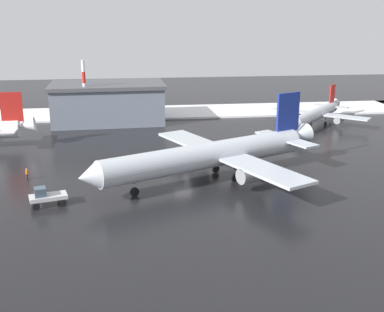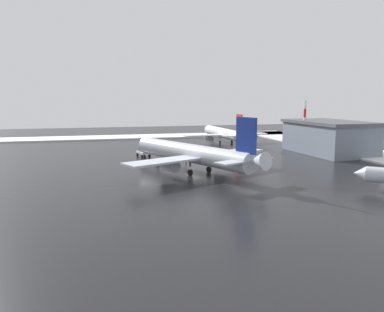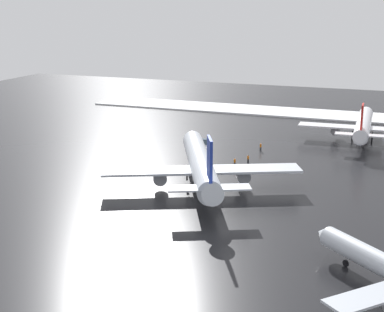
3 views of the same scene
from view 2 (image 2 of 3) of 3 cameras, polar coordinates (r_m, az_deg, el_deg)
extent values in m
plane|color=black|center=(79.84, 0.11, -1.89)|extent=(240.00, 240.00, 0.00)
cube|color=white|center=(145.05, -6.50, 2.99)|extent=(14.00, 116.00, 0.43)
cylinder|color=silver|center=(75.71, -0.43, 0.47)|extent=(31.49, 17.30, 3.74)
cone|color=silver|center=(90.16, -7.55, 1.74)|extent=(3.89, 4.33, 3.55)
cone|color=silver|center=(62.75, 9.95, -0.80)|extent=(4.90, 4.54, 3.64)
cube|color=silver|center=(67.82, -4.63, -0.82)|extent=(10.42, 15.00, 0.40)
cylinder|color=gray|center=(69.70, -3.39, -1.46)|extent=(4.32, 3.57, 2.20)
cube|color=silver|center=(79.33, 6.15, 0.56)|extent=(10.42, 15.00, 0.40)
cylinder|color=gray|center=(78.35, 4.72, -0.33)|extent=(4.32, 3.57, 2.20)
cube|color=navy|center=(63.95, 8.25, 3.10)|extent=(4.16, 2.21, 6.16)
cube|color=silver|center=(62.31, 5.96, -0.99)|extent=(4.82, 5.99, 0.26)
cube|color=silver|center=(67.09, 9.94, -0.37)|extent=(4.82, 5.99, 0.26)
cylinder|color=black|center=(85.16, -5.31, 0.25)|extent=(0.26, 0.26, 0.77)
cylinder|color=black|center=(85.41, -5.29, -0.81)|extent=(1.26, 0.86, 1.21)
cylinder|color=black|center=(71.94, -0.29, -1.30)|extent=(0.26, 0.26, 0.77)
cylinder|color=black|center=(72.24, -0.29, -2.55)|extent=(1.26, 0.86, 1.21)
cylinder|color=black|center=(75.03, 2.59, -0.89)|extent=(0.26, 0.26, 0.77)
cylinder|color=black|center=(75.32, 2.58, -2.09)|extent=(1.26, 0.86, 1.21)
cylinder|color=white|center=(125.23, 4.71, 3.52)|extent=(28.60, 4.42, 3.23)
cone|color=white|center=(139.61, 2.41, 4.09)|extent=(2.41, 3.16, 3.07)
cone|color=white|center=(110.89, 7.66, 3.08)|extent=(3.50, 2.88, 3.14)
cube|color=white|center=(119.95, 1.74, 3.18)|extent=(4.69, 12.51, 0.34)
cylinder|color=gray|center=(121.10, 2.52, 2.78)|extent=(3.31, 2.03, 1.90)
cube|color=white|center=(125.72, 8.50, 3.35)|extent=(4.69, 12.51, 0.34)
cylinder|color=gray|center=(125.45, 7.61, 2.92)|extent=(3.31, 2.03, 1.90)
cube|color=red|center=(112.67, 7.21, 4.98)|extent=(3.81, 0.50, 5.32)
cube|color=white|center=(112.03, 5.80, 3.08)|extent=(2.66, 4.66, 0.23)
cube|color=white|center=(114.33, 8.45, 3.14)|extent=(2.66, 4.66, 0.23)
cylinder|color=black|center=(134.65, 3.16, 3.30)|extent=(0.23, 0.23, 0.66)
cylinder|color=black|center=(134.79, 3.15, 2.72)|extent=(1.06, 0.38, 1.04)
cylinder|color=black|center=(121.98, 4.28, 2.72)|extent=(0.23, 0.23, 0.66)
cylinder|color=black|center=(122.13, 4.27, 2.07)|extent=(1.06, 0.38, 1.04)
cylinder|color=black|center=(123.53, 6.09, 2.77)|extent=(0.23, 0.23, 0.66)
cylinder|color=black|center=(123.68, 6.08, 2.13)|extent=(1.06, 0.38, 1.04)
cone|color=silver|center=(67.47, 24.15, -2.43)|extent=(2.97, 2.91, 2.39)
cube|color=silver|center=(95.71, -7.44, 0.53)|extent=(5.01, 3.30, 0.50)
cube|color=#3F5160|center=(96.44, -7.65, 1.07)|extent=(1.74, 1.81, 1.10)
cylinder|color=black|center=(96.94, -8.33, 0.19)|extent=(0.95, 0.54, 0.90)
cylinder|color=black|center=(97.65, -7.24, 0.28)|extent=(0.95, 0.54, 0.90)
cylinder|color=black|center=(93.97, -7.63, -0.06)|extent=(0.95, 0.54, 0.90)
cylinder|color=black|center=(94.70, -6.51, 0.03)|extent=(0.95, 0.54, 0.90)
cylinder|color=black|center=(92.26, -0.35, -0.16)|extent=(0.16, 0.16, 0.85)
cylinder|color=black|center=(92.45, -0.31, -0.15)|extent=(0.16, 0.16, 0.85)
cylinder|color=orange|center=(92.24, -0.33, 0.30)|extent=(0.36, 0.36, 0.62)
sphere|color=tan|center=(92.18, -0.33, 0.56)|extent=(0.24, 0.24, 0.24)
cylinder|color=black|center=(88.96, -0.86, -0.50)|extent=(0.16, 0.16, 0.85)
cylinder|color=black|center=(88.90, -0.98, -0.51)|extent=(0.16, 0.16, 0.85)
cylinder|color=orange|center=(88.81, -0.92, -0.04)|extent=(0.36, 0.36, 0.62)
sphere|color=tan|center=(88.75, -0.92, 0.24)|extent=(0.24, 0.24, 0.24)
cylinder|color=black|center=(102.14, -1.85, 0.71)|extent=(0.16, 0.16, 0.85)
cylinder|color=black|center=(102.21, -1.74, 0.71)|extent=(0.16, 0.16, 0.85)
cylinder|color=orange|center=(102.07, -1.80, 1.12)|extent=(0.36, 0.36, 0.62)
sphere|color=tan|center=(102.01, -1.80, 1.36)|extent=(0.24, 0.24, 0.24)
cylinder|color=red|center=(109.27, 16.60, 1.28)|extent=(0.70, 0.70, 2.38)
cylinder|color=white|center=(109.00, 16.65, 2.52)|extent=(0.70, 0.70, 2.38)
cylinder|color=red|center=(108.78, 16.71, 3.76)|extent=(0.70, 0.70, 2.38)
cylinder|color=white|center=(108.61, 16.77, 5.01)|extent=(0.70, 0.70, 2.38)
cylinder|color=red|center=(108.49, 16.82, 6.26)|extent=(0.70, 0.70, 2.38)
cylinder|color=white|center=(108.42, 16.88, 7.52)|extent=(0.70, 0.70, 2.38)
cube|color=slate|center=(107.65, 20.06, 2.51)|extent=(24.54, 14.96, 8.00)
cube|color=#4C4F54|center=(107.30, 20.18, 4.85)|extent=(25.58, 15.99, 0.80)
camera|label=1|loc=(96.20, -44.91, 11.28)|focal=45.00mm
camera|label=3|loc=(55.17, 96.57, 15.28)|focal=55.00mm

